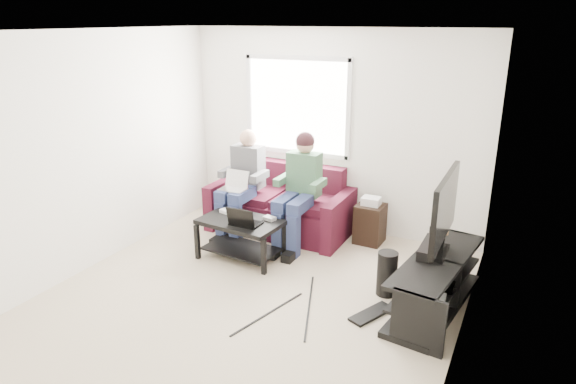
{
  "coord_description": "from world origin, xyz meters",
  "views": [
    {
      "loc": [
        2.36,
        -3.87,
        2.7
      ],
      "look_at": [
        0.17,
        0.6,
        1.01
      ],
      "focal_mm": 32.0,
      "sensor_mm": 36.0,
      "label": 1
    }
  ],
  "objects": [
    {
      "name": "console_black",
      "position": [
        1.7,
        0.69,
        0.31
      ],
      "size": [
        0.38,
        0.3,
        0.07
      ],
      "primitive_type": "cube",
      "color": "black",
      "rests_on": "tv_stand"
    },
    {
      "name": "drink_cup",
      "position": [
        1.65,
        1.37,
        0.58
      ],
      "size": [
        0.08,
        0.08,
        0.12
      ],
      "primitive_type": "cylinder",
      "color": "#B2794C",
      "rests_on": "tv_stand"
    },
    {
      "name": "sofa",
      "position": [
        -0.52,
        1.82,
        0.32
      ],
      "size": [
        1.83,
        0.92,
        0.86
      ],
      "color": "#42101E",
      "rests_on": "floor"
    },
    {
      "name": "person_right",
      "position": [
        -0.12,
        1.52,
        0.81
      ],
      "size": [
        0.4,
        0.71,
        1.4
      ],
      "color": "navy",
      "rests_on": "sofa"
    },
    {
      "name": "wall_left",
      "position": [
        -2.0,
        0.0,
        1.3
      ],
      "size": [
        0.0,
        4.5,
        4.5
      ],
      "primitive_type": "plane",
      "rotation": [
        1.57,
        0.0,
        1.57
      ],
      "color": "white",
      "rests_on": "floor"
    },
    {
      "name": "tv_stand",
      "position": [
        1.7,
        0.74,
        0.23
      ],
      "size": [
        0.69,
        1.64,
        0.52
      ],
      "color": "black",
      "rests_on": "floor"
    },
    {
      "name": "tv",
      "position": [
        1.7,
        0.84,
        0.98
      ],
      "size": [
        0.12,
        1.1,
        0.81
      ],
      "color": "black",
      "rests_on": "tv_stand"
    },
    {
      "name": "coffee_table",
      "position": [
        -0.57,
        0.86,
        0.35
      ],
      "size": [
        1.0,
        0.66,
        0.47
      ],
      "color": "black",
      "rests_on": "floor"
    },
    {
      "name": "subwoofer",
      "position": [
        1.21,
        0.77,
        0.23
      ],
      "size": [
        0.21,
        0.21,
        0.47
      ],
      "primitive_type": "cylinder",
      "color": "black",
      "rests_on": "floor"
    },
    {
      "name": "window",
      "position": [
        -0.5,
        2.23,
        1.6
      ],
      "size": [
        1.48,
        0.04,
        1.28
      ],
      "color": "white",
      "rests_on": "wall_back"
    },
    {
      "name": "end_table",
      "position": [
        0.66,
        1.94,
        0.27
      ],
      "size": [
        0.34,
        0.34,
        0.6
      ],
      "color": "black",
      "rests_on": "floor"
    },
    {
      "name": "console_grey",
      "position": [
        1.7,
        1.04,
        0.32
      ],
      "size": [
        0.34,
        0.26,
        0.08
      ],
      "primitive_type": "cube",
      "color": "gray",
      "rests_on": "tv_stand"
    },
    {
      "name": "wall_front",
      "position": [
        0.0,
        -2.25,
        1.3
      ],
      "size": [
        4.5,
        0.0,
        4.5
      ],
      "primitive_type": "plane",
      "rotation": [
        -1.57,
        0.0,
        0.0
      ],
      "color": "white",
      "rests_on": "floor"
    },
    {
      "name": "wall_right",
      "position": [
        2.0,
        0.0,
        1.3
      ],
      "size": [
        0.0,
        4.5,
        4.5
      ],
      "primitive_type": "plane",
      "rotation": [
        1.57,
        0.0,
        -1.57
      ],
      "color": "white",
      "rests_on": "floor"
    },
    {
      "name": "soundbar",
      "position": [
        1.58,
        0.84,
        0.57
      ],
      "size": [
        0.12,
        0.5,
        0.1
      ],
      "primitive_type": "cube",
      "color": "black",
      "rests_on": "tv_stand"
    },
    {
      "name": "ceiling",
      "position": [
        0.0,
        0.0,
        2.6
      ],
      "size": [
        4.5,
        4.5,
        0.0
      ],
      "primitive_type": "plane",
      "rotation": [
        3.14,
        0.0,
        0.0
      ],
      "color": "white",
      "rests_on": "wall_back"
    },
    {
      "name": "controller_c",
      "position": [
        -0.27,
        1.01,
        0.49
      ],
      "size": [
        0.16,
        0.12,
        0.04
      ],
      "primitive_type": "cube",
      "rotation": [
        0.0,
        0.0,
        -0.23
      ],
      "color": "gray",
      "rests_on": "coffee_table"
    },
    {
      "name": "controller_a",
      "position": [
        -0.85,
        0.98,
        0.49
      ],
      "size": [
        0.16,
        0.12,
        0.04
      ],
      "primitive_type": "cube",
      "rotation": [
        0.0,
        0.0,
        -0.23
      ],
      "color": "silver",
      "rests_on": "coffee_table"
    },
    {
      "name": "person_left",
      "position": [
        -0.92,
        1.5,
        0.75
      ],
      "size": [
        0.4,
        0.71,
        1.35
      ],
      "color": "navy",
      "rests_on": "sofa"
    },
    {
      "name": "wall_back",
      "position": [
        0.0,
        2.25,
        1.3
      ],
      "size": [
        4.5,
        0.0,
        4.5
      ],
      "primitive_type": "plane",
      "rotation": [
        1.57,
        0.0,
        0.0
      ],
      "color": "white",
      "rests_on": "floor"
    },
    {
      "name": "floor",
      "position": [
        0.0,
        0.0,
        0.0
      ],
      "size": [
        4.5,
        4.5,
        0.0
      ],
      "primitive_type": "plane",
      "color": "#C8B09C",
      "rests_on": "ground"
    },
    {
      "name": "console_white",
      "position": [
        1.7,
        0.34,
        0.31
      ],
      "size": [
        0.3,
        0.22,
        0.06
      ],
      "primitive_type": "cube",
      "color": "silver",
      "rests_on": "tv_stand"
    },
    {
      "name": "controller_b",
      "position": [
        -0.67,
        1.04,
        0.49
      ],
      "size": [
        0.15,
        0.12,
        0.04
      ],
      "primitive_type": "cube",
      "rotation": [
        0.0,
        0.0,
        -0.2
      ],
      "color": "black",
      "rests_on": "coffee_table"
    },
    {
      "name": "laptop_black",
      "position": [
        -0.45,
        0.78,
        0.59
      ],
      "size": [
        0.35,
        0.26,
        0.24
      ],
      "primitive_type": null,
      "rotation": [
        0.0,
        0.0,
        -0.06
      ],
      "color": "black",
      "rests_on": "coffee_table"
    },
    {
      "name": "keyboard_floor",
      "position": [
        1.2,
        0.32,
        0.01
      ],
      "size": [
        0.35,
        0.52,
        0.03
      ],
      "primitive_type": "cube",
      "rotation": [
        0.0,
        0.0,
        -0.42
      ],
      "color": "black",
      "rests_on": "floor"
    },
    {
      "name": "laptop_silver",
      "position": [
        -0.92,
        1.29,
        0.72
      ],
      "size": [
        0.34,
        0.25,
        0.24
      ],
      "primitive_type": null,
      "rotation": [
        0.0,
        0.0,
        0.09
      ],
      "color": "silver",
      "rests_on": "person_left"
    }
  ]
}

